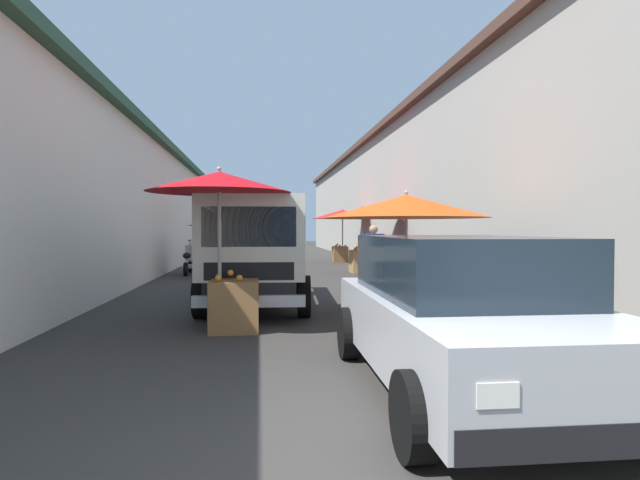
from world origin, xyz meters
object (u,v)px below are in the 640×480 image
hatchback_car (462,313)px  delivery_truck (255,255)px  fruit_stall_far_left (362,220)px  parked_scooter (188,261)px  fruit_stall_near_right (228,225)px  vendor_by_crates (373,252)px  fruit_stall_far_right (342,218)px  fruit_stall_mid_lane (223,209)px  fruit_stall_near_left (408,216)px

hatchback_car → delivery_truck: size_ratio=0.79×
fruit_stall_far_left → hatchback_car: size_ratio=0.70×
delivery_truck → parked_scooter: delivery_truck is taller
fruit_stall_near_right → delivery_truck: bearing=-172.8°
fruit_stall_far_left → delivery_truck: 8.41m
fruit_stall_far_left → vendor_by_crates: size_ratio=1.70×
fruit_stall_near_right → fruit_stall_far_right: size_ratio=0.95×
fruit_stall_far_right → fruit_stall_near_right: bearing=140.4°
hatchback_car → vendor_by_crates: size_ratio=2.43×
hatchback_car → fruit_stall_far_right: bearing=-5.8°
fruit_stall_far_left → delivery_truck: size_ratio=0.55×
parked_scooter → fruit_stall_mid_lane: bearing=-169.3°
fruit_stall_mid_lane → hatchback_car: bearing=-142.9°
fruit_stall_near_right → hatchback_car: size_ratio=0.67×
fruit_stall_near_right → vendor_by_crates: fruit_stall_near_right is taller
hatchback_car → fruit_stall_mid_lane: bearing=37.1°
fruit_stall_near_right → delivery_truck: size_ratio=0.52×
fruit_stall_mid_lane → fruit_stall_far_right: (14.90, -4.26, 0.18)m
fruit_stall_far_left → fruit_stall_near_right: fruit_stall_far_left is taller
fruit_stall_far_right → delivery_truck: fruit_stall_far_right is taller
delivery_truck → fruit_stall_far_right: bearing=-16.0°
vendor_by_crates → hatchback_car: bearing=173.1°
vendor_by_crates → parked_scooter: vendor_by_crates is taller
fruit_stall_far_left → delivery_truck: (-7.59, 3.54, -0.78)m
fruit_stall_mid_lane → hatchback_car: fruit_stall_mid_lane is taller
fruit_stall_far_right → vendor_by_crates: bearing=175.1°
hatchback_car → vendor_by_crates: (7.93, -0.96, 0.19)m
fruit_stall_near_left → fruit_stall_far_right: size_ratio=1.03×
fruit_stall_far_right → hatchback_car: bearing=174.2°
hatchback_car → delivery_truck: bearing=21.9°
fruit_stall_far_left → hatchback_car: (-12.46, 1.58, -1.09)m
hatchback_car → parked_scooter: size_ratio=2.33×
fruit_stall_far_left → fruit_stall_near_right: bearing=91.1°
fruit_stall_near_left → parked_scooter: 10.10m
hatchback_car → vendor_by_crates: vendor_by_crates is taller
fruit_stall_far_left → fruit_stall_near_right: (-0.08, 4.49, -0.18)m
fruit_stall_near_right → fruit_stall_near_left: size_ratio=0.92×
fruit_stall_far_left → hatchback_car: 12.61m
delivery_truck → fruit_stall_near_right: bearing=7.2°
fruit_stall_far_right → delivery_truck: bearing=164.0°
fruit_stall_near_left → parked_scooter: (8.72, 4.93, -1.29)m
hatchback_car → parked_scooter: hatchback_car is taller
fruit_stall_far_right → parked_scooter: size_ratio=1.64×
fruit_stall_near_left → delivery_truck: size_ratio=0.57×
fruit_stall_near_left → fruit_stall_far_right: 14.09m
vendor_by_crates → parked_scooter: bearing=47.0°
fruit_stall_near_right → parked_scooter: 1.84m
fruit_stall_far_right → parked_scooter: (-5.32, 6.08, -1.54)m
fruit_stall_mid_lane → delivery_truck: 1.89m
fruit_stall_far_right → parked_scooter: bearing=131.2°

